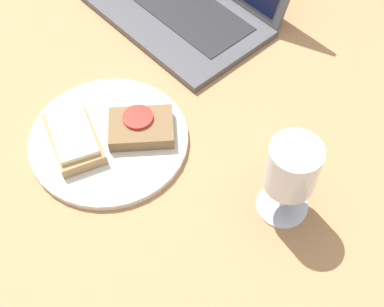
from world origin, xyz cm
name	(u,v)px	position (x,y,z in cm)	size (l,w,h in cm)	color
wooden_table	(177,164)	(0.00, 0.00, 1.50)	(140.00, 140.00, 3.00)	#B27F51
plate	(109,140)	(-9.63, -5.74, 3.57)	(24.87, 24.87, 1.14)	silver
sandwich_with_tomato	(141,127)	(-7.00, -1.24, 5.34)	(11.81, 12.27, 2.75)	brown
sandwich_with_cheese	(73,137)	(-12.32, -10.22, 5.49)	(13.36, 10.26, 2.90)	#A88456
wine_glass	(292,171)	(16.47, 5.73, 12.32)	(7.45, 7.45, 14.00)	white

